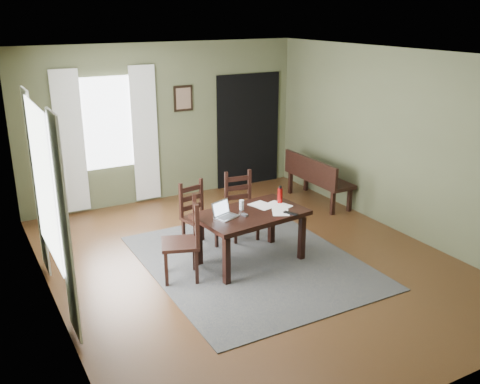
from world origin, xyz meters
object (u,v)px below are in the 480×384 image
dining_table (251,218)px  bench (316,176)px  chair_back_right (241,206)px  laptop (224,213)px  water_bottle (280,195)px  chair_end (185,241)px  chair_back_left (197,216)px

dining_table → bench: bearing=28.2°
chair_back_right → laptop: 1.06m
dining_table → bench: 2.61m
laptop → water_bottle: water_bottle is taller
bench → water_bottle: (-1.62, -1.36, 0.33)m
dining_table → water_bottle: bearing=6.6°
chair_end → water_bottle: bearing=114.3°
dining_table → laptop: size_ratio=4.21×
chair_end → chair_back_left: 0.96m
chair_end → chair_back_right: (1.24, 0.80, -0.03)m
laptop → water_bottle: bearing=-14.1°
chair_back_right → dining_table: bearing=-101.9°
dining_table → chair_back_right: chair_back_right is taller
chair_end → chair_back_right: size_ratio=1.07×
chair_back_right → bench: size_ratio=0.67×
water_bottle → bench: bearing=39.8°
dining_table → chair_back_right: size_ratio=1.53×
chair_end → laptop: chair_end is taller
bench → chair_back_left: bearing=104.9°
dining_table → water_bottle: water_bottle is taller
dining_table → chair_back_left: size_ratio=1.58×
chair_back_left → laptop: chair_back_left is taller
chair_end → laptop: (0.57, 0.03, 0.25)m
chair_end → chair_back_left: chair_end is taller
dining_table → laptop: bearing=169.2°
dining_table → bench: size_ratio=1.03×
chair_back_left → laptop: 0.82m
dining_table → chair_back_right: (0.30, 0.80, -0.15)m
dining_table → chair_back_left: chair_back_left is taller
chair_back_right → chair_end: bearing=-138.7°
bench → dining_table: bearing=124.5°
chair_back_left → bench: (2.55, 0.68, 0.03)m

